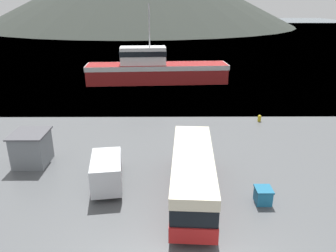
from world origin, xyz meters
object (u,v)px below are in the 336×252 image
Objects in this scene: fishing_boat at (155,69)px; dock_kiosk at (32,148)px; tour_bus at (193,174)px; small_boat at (143,70)px; storage_bin at (263,195)px; delivery_van at (107,169)px.

fishing_boat reaches higher than dock_kiosk.
small_boat is (-5.85, 41.30, -1.26)m from tour_bus.
tour_bus is 4.76m from storage_bin.
tour_bus reaches higher than small_boat.
fishing_boat is at bearing -63.83° from small_boat.
dock_kiosk is at bearing -90.71° from small_boat.
tour_bus reaches higher than delivery_van.
small_boat is at bearing 79.73° from dock_kiosk.
delivery_van is at bearing -7.97° from fishing_boat.
storage_bin is 0.18× the size of small_boat.
delivery_van reaches higher than small_boat.
tour_bus reaches higher than dock_kiosk.
fishing_boat is 29.77m from dock_kiosk.
tour_bus is 33.54m from fishing_boat.
dock_kiosk is at bearing 145.32° from delivery_van.
tour_bus is at bearing -21.81° from dock_kiosk.
delivery_van is 4.91× the size of storage_bin.
fishing_boat is at bearing 99.63° from tour_bus.
storage_bin reaches higher than small_boat.
delivery_van is 1.90× the size of dock_kiosk.
fishing_boat is 8.46m from small_boat.
fishing_boat is 19.67× the size of storage_bin.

